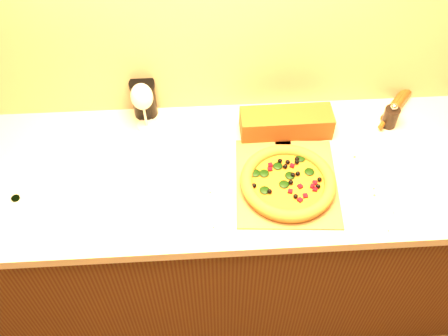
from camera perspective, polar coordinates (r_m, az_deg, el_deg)
cabinet at (r=2.17m, az=1.02°, el=-7.87°), size 2.80×0.65×0.86m
countertop at (r=1.80m, az=1.21°, el=-0.34°), size 2.84×0.68×0.04m
pizza_peel at (r=1.76m, az=7.10°, el=-1.22°), size 0.38×0.54×0.01m
pizza at (r=1.72m, az=7.31°, el=-1.63°), size 0.33×0.33×0.05m
bottle_cap at (r=1.84m, az=-22.72°, el=-3.20°), size 0.04×0.04×0.01m
pepper_grinder at (r=2.00m, az=18.51°, el=5.60°), size 0.06×0.06×0.11m
rolling_pin at (r=2.10m, az=19.20°, el=6.98°), size 0.22×0.27×0.04m
bread_bag at (r=1.89m, az=7.10°, el=5.10°), size 0.34×0.11×0.09m
wine_glass at (r=1.85m, az=-9.35°, el=7.92°), size 0.08×0.08×0.20m
dark_jar at (r=1.95m, az=-9.13°, el=7.89°), size 0.10×0.10×0.15m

